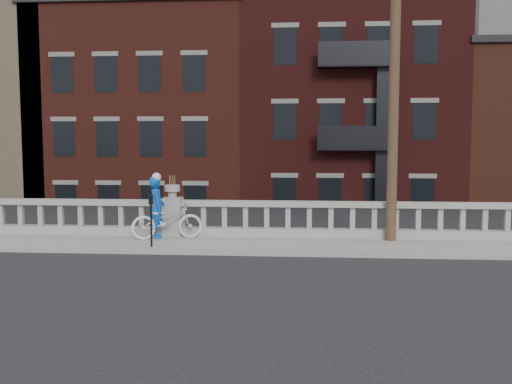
{
  "coord_description": "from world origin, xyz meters",
  "views": [
    {
      "loc": [
        3.68,
        -12.22,
        2.94
      ],
      "look_at": [
        2.49,
        3.2,
        1.5
      ],
      "focal_mm": 40.0,
      "sensor_mm": 36.0,
      "label": 1
    }
  ],
  "objects": [
    {
      "name": "utility_pole",
      "position": [
        6.2,
        3.6,
        5.24
      ],
      "size": [
        1.6,
        0.28,
        10.0
      ],
      "color": "#422D1E",
      "rests_on": "sidewalk"
    },
    {
      "name": "sidewalk",
      "position": [
        0.0,
        3.0,
        0.07
      ],
      "size": [
        32.0,
        2.2,
        0.15
      ],
      "primitive_type": "cube",
      "color": "gray",
      "rests_on": "ground"
    },
    {
      "name": "bicycle",
      "position": [
        -0.04,
        3.4,
        0.67
      ],
      "size": [
        2.1,
        1.31,
        1.04
      ],
      "primitive_type": "imported",
      "rotation": [
        0.0,
        0.0,
        1.91
      ],
      "color": "white",
      "rests_on": "sidewalk"
    },
    {
      "name": "cyclist",
      "position": [
        -0.34,
        3.46,
        1.02
      ],
      "size": [
        0.59,
        0.73,
        1.75
      ],
      "primitive_type": "imported",
      "rotation": [
        0.0,
        0.0,
        1.87
      ],
      "color": "blue",
      "rests_on": "sidewalk"
    },
    {
      "name": "lower_level",
      "position": [
        0.56,
        23.04,
        2.63
      ],
      "size": [
        80.0,
        44.0,
        20.8
      ],
      "color": "#605E59",
      "rests_on": "ground"
    },
    {
      "name": "planter_pedestal",
      "position": [
        0.0,
        3.95,
        0.83
      ],
      "size": [
        0.55,
        0.55,
        1.76
      ],
      "color": "gray",
      "rests_on": "sidewalk"
    },
    {
      "name": "balustrade",
      "position": [
        0.0,
        3.95,
        0.64
      ],
      "size": [
        28.0,
        0.34,
        1.03
      ],
      "color": "gray",
      "rests_on": "sidewalk"
    },
    {
      "name": "ground",
      "position": [
        0.0,
        0.0,
        0.0
      ],
      "size": [
        120.0,
        120.0,
        0.0
      ],
      "primitive_type": "plane",
      "color": "black",
      "rests_on": "ground"
    },
    {
      "name": "parking_meter_d",
      "position": [
        -0.16,
        2.15,
        1.0
      ],
      "size": [
        0.1,
        0.09,
        1.36
      ],
      "color": "black",
      "rests_on": "sidewalk"
    }
  ]
}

